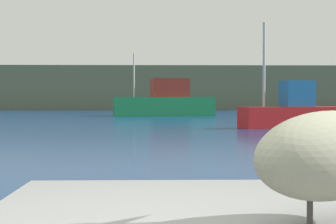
{
  "coord_description": "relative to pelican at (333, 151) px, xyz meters",
  "views": [
    {
      "loc": [
        -0.05,
        -2.46,
        1.24
      ],
      "look_at": [
        0.57,
        21.84,
        0.67
      ],
      "focal_mm": 57.82,
      "sensor_mm": 36.0,
      "label": 1
    }
  ],
  "objects": [
    {
      "name": "fishing_boat_red",
      "position": [
        5.32,
        20.97,
        -0.32
      ],
      "size": [
        5.06,
        2.35,
        4.55
      ],
      "rotation": [
        0.0,
        0.0,
        3.37
      ],
      "color": "red",
      "rests_on": "ground"
    },
    {
      "name": "fishing_boat_green",
      "position": [
        -0.05,
        38.29,
        0.03
      ],
      "size": [
        7.73,
        3.51,
        4.71
      ],
      "rotation": [
        0.0,
        0.0,
        3.29
      ],
      "color": "#1E8C4C",
      "rests_on": "ground"
    },
    {
      "name": "hillside_backdrop",
      "position": [
        -0.8,
        67.93,
        1.66
      ],
      "size": [
        140.0,
        12.81,
        5.31
      ],
      "primitive_type": "cube",
      "color": "#5B664C",
      "rests_on": "ground"
    },
    {
      "name": "pelican",
      "position": [
        0.0,
        0.0,
        0.0
      ],
      "size": [
        1.14,
        1.04,
        0.91
      ],
      "rotation": [
        0.0,
        0.0,
        0.71
      ],
      "color": "gray",
      "rests_on": "pier_dock"
    }
  ]
}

